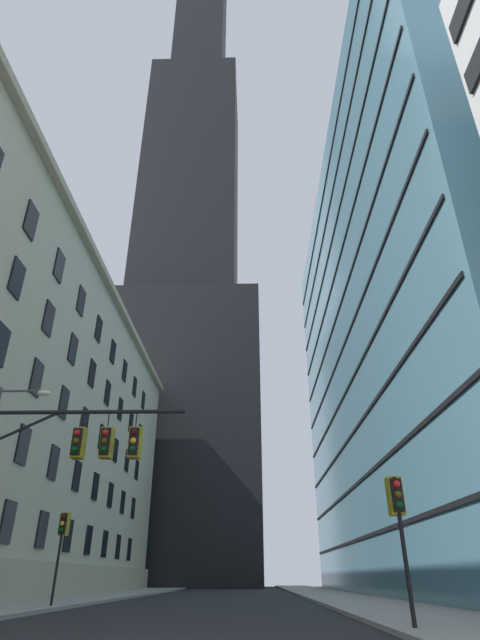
% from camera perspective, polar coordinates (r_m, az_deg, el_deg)
% --- Properties ---
extents(station_building, '(12.64, 63.94, 26.41)m').
position_cam_1_polar(station_building, '(43.32, -25.77, -8.87)').
color(station_building, '#BCAF93').
rests_on(station_building, ground).
extents(dark_skyscraper, '(28.35, 28.35, 218.68)m').
position_cam_1_polar(dark_skyscraper, '(106.75, -5.85, 8.98)').
color(dark_skyscraper, black).
rests_on(dark_skyscraper, ground).
extents(glass_office_midrise, '(16.05, 53.46, 43.82)m').
position_cam_1_polar(glass_office_midrise, '(50.43, 20.30, -1.58)').
color(glass_office_midrise, teal).
rests_on(glass_office_midrise, ground).
extents(traffic_signal_mast, '(7.27, 0.63, 6.54)m').
position_cam_1_polar(traffic_signal_mast, '(18.26, -19.30, -14.74)').
color(traffic_signal_mast, black).
rests_on(traffic_signal_mast, sidewalk_left).
extents(traffic_light_near_right, '(0.40, 0.63, 3.73)m').
position_cam_1_polar(traffic_light_near_right, '(15.58, 17.63, -19.54)').
color(traffic_light_near_right, black).
rests_on(traffic_light_near_right, sidewalk_right).
extents(traffic_light_far_left, '(0.40, 0.63, 3.99)m').
position_cam_1_polar(traffic_light_far_left, '(27.50, -19.71, -21.77)').
color(traffic_light_far_left, black).
rests_on(traffic_light_far_left, sidewalk_left).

